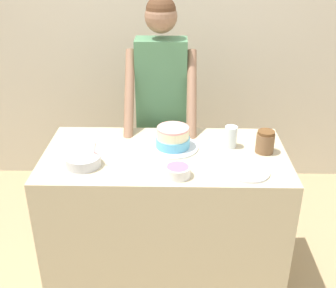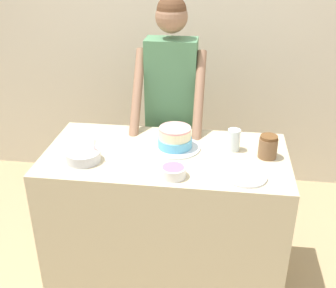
# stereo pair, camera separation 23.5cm
# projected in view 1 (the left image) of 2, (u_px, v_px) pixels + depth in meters

# --- Properties ---
(wall_back) EXTENTS (10.00, 0.05, 2.60)m
(wall_back) POSITION_uv_depth(u_px,v_px,m) (169.00, 34.00, 3.44)
(wall_back) COLOR beige
(wall_back) RESTS_ON ground_plane
(counter) EXTENTS (1.40, 0.71, 0.90)m
(counter) POSITION_uv_depth(u_px,v_px,m) (165.00, 217.00, 2.62)
(counter) COLOR #C6B793
(counter) RESTS_ON ground_plane
(person_baker) EXTENTS (0.46, 0.46, 1.70)m
(person_baker) POSITION_uv_depth(u_px,v_px,m) (161.00, 95.00, 2.83)
(person_baker) COLOR #2D2D38
(person_baker) RESTS_ON ground_plane
(cake) EXTENTS (0.30, 0.30, 0.13)m
(cake) POSITION_uv_depth(u_px,v_px,m) (173.00, 139.00, 2.46)
(cake) COLOR silver
(cake) RESTS_ON counter
(frosting_bowl_pink) EXTENTS (0.19, 0.19, 0.14)m
(frosting_bowl_pink) POSITION_uv_depth(u_px,v_px,m) (83.00, 160.00, 2.28)
(frosting_bowl_pink) COLOR silver
(frosting_bowl_pink) RESTS_ON counter
(frosting_bowl_purple) EXTENTS (0.13, 0.13, 0.06)m
(frosting_bowl_purple) POSITION_uv_depth(u_px,v_px,m) (178.00, 171.00, 2.18)
(frosting_bowl_purple) COLOR white
(frosting_bowl_purple) RESTS_ON counter
(drinking_glass) EXTENTS (0.07, 0.07, 0.13)m
(drinking_glass) POSITION_uv_depth(u_px,v_px,m) (231.00, 137.00, 2.47)
(drinking_glass) COLOR silver
(drinking_glass) RESTS_ON counter
(ceramic_plate) EXTENTS (0.22, 0.22, 0.01)m
(ceramic_plate) POSITION_uv_depth(u_px,v_px,m) (248.00, 172.00, 2.22)
(ceramic_plate) COLOR silver
(ceramic_plate) RESTS_ON counter
(stoneware_jar) EXTENTS (0.10, 0.10, 0.13)m
(stoneware_jar) POSITION_uv_depth(u_px,v_px,m) (265.00, 142.00, 2.41)
(stoneware_jar) COLOR brown
(stoneware_jar) RESTS_ON counter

